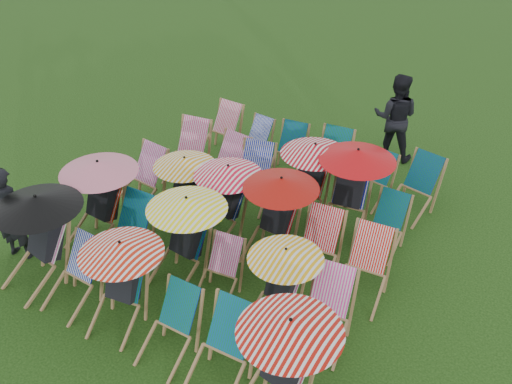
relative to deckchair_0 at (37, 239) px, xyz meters
The scene contains 33 objects.
ground 3.02m from the deckchair_0, 47.08° to the left, with size 100.00×100.00×0.00m, color black.
deckchair_0 is the anchor object (origin of this frame).
deckchair_1 0.78m from the deckchair_0, ahead, with size 0.64×0.87×0.92m.
deckchair_2 1.53m from the deckchair_0, ahead, with size 1.09×1.17×1.29m.
deckchair_3 2.44m from the deckchair_0, ahead, with size 0.60×0.83×0.90m.
deckchair_4 3.20m from the deckchair_0, ahead, with size 0.69×0.94×0.99m.
deckchair_5 3.97m from the deckchair_0, ahead, with size 1.16×1.24×1.38m.
deckchair_6 1.14m from the deckchair_0, 89.32° to the left, with size 1.19×1.24×1.41m.
deckchair_7 1.25m from the deckchair_0, 55.49° to the left, with size 0.69×0.94×0.99m.
deckchair_8 2.02m from the deckchair_0, 34.41° to the left, with size 1.14×1.20×1.35m.
deckchair_9 2.59m from the deckchair_0, 24.90° to the left, with size 0.63×0.81×0.82m.
deckchair_10 3.45m from the deckchair_0, 18.81° to the left, with size 0.99×1.05×1.17m.
deckchair_11 4.11m from the deckchair_0, 15.64° to the left, with size 0.74×0.95×0.96m.
deckchair_12 2.22m from the deckchair_0, 92.45° to the left, with size 0.76×0.99×1.01m.
deckchair_13 2.36m from the deckchair_0, 69.89° to the left, with size 1.01×1.08×1.20m.
deckchair_14 2.77m from the deckchair_0, 54.79° to the left, with size 1.07×1.14×1.27m.
deckchair_15 3.40m from the deckchair_0, 42.12° to the left, with size 1.13×1.18×1.34m.
deckchair_16 3.96m from the deckchair_0, 33.82° to the left, with size 0.72×0.93×0.95m.
deckchair_17 4.59m from the deckchair_0, 27.88° to the left, with size 0.72×0.95×0.97m.
deckchair_18 3.42m from the deckchair_0, 89.86° to the left, with size 0.80×1.02×1.01m.
deckchair_19 3.44m from the deckchair_0, 75.26° to the left, with size 0.75×0.98×1.00m.
deckchair_20 3.62m from the deckchair_0, 65.77° to the left, with size 0.83×1.03×1.00m.
deckchair_21 4.26m from the deckchair_0, 54.40° to the left, with size 1.12×1.16×1.33m.
deckchair_22 4.73m from the deckchair_0, 47.23° to the left, with size 1.20×1.30×1.43m.
deckchair_23 5.13m from the deckchair_0, 40.19° to the left, with size 0.57×0.79×0.86m.
deckchair_24 4.45m from the deckchair_0, 89.67° to the left, with size 0.67×0.91×0.96m.
deckchair_25 4.61m from the deckchair_0, 80.55° to the left, with size 0.61×0.80×0.81m.
deckchair_26 4.74m from the deckchair_0, 71.04° to the left, with size 0.68×0.88×0.90m.
deckchair_27 5.11m from the deckchair_0, 62.10° to the left, with size 0.74×0.97×0.99m.
deckchair_28 5.52m from the deckchair_0, 53.86° to the left, with size 0.68×0.85×0.84m.
deckchair_29 5.99m from the deckchair_0, 48.50° to the left, with size 0.80×0.99×0.97m.
person_left 0.82m from the deckchair_0, 166.27° to the left, with size 0.57×0.37×1.56m, color black.
person_rear 6.76m from the deckchair_0, 63.70° to the left, with size 0.84×0.66×1.74m, color black.
Camera 1 is at (3.91, -5.84, 5.74)m, focal length 40.00 mm.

